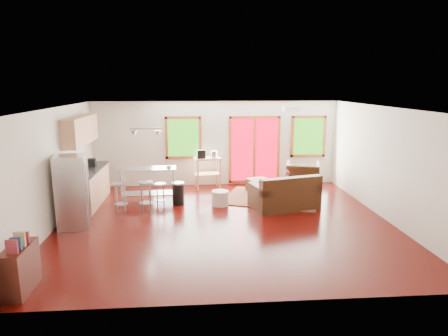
{
  "coord_description": "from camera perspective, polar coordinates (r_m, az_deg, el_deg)",
  "views": [
    {
      "loc": [
        -0.7,
        -8.71,
        3.1
      ],
      "look_at": [
        0.0,
        0.3,
        1.2
      ],
      "focal_mm": 32.0,
      "sensor_mm": 36.0,
      "label": 1
    }
  ],
  "objects": [
    {
      "name": "right_wall",
      "position": [
        9.95,
        22.27,
        0.56
      ],
      "size": [
        0.02,
        7.0,
        2.6
      ],
      "primitive_type": "cube",
      "color": "beige",
      "rests_on": "ground"
    },
    {
      "name": "kitchen_cart",
      "position": [
        11.98,
        -2.48,
        0.85
      ],
      "size": [
        0.84,
        0.61,
        1.19
      ],
      "rotation": [
        0.0,
        0.0,
        0.14
      ],
      "color": "#B17A58",
      "rests_on": "floor"
    },
    {
      "name": "ottoman",
      "position": [
        11.7,
        4.97,
        -2.54
      ],
      "size": [
        0.75,
        0.75,
        0.39
      ],
      "primitive_type": "cube",
      "rotation": [
        0.0,
        0.0,
        0.32
      ],
      "color": "black",
      "rests_on": "floor"
    },
    {
      "name": "french_doors",
      "position": [
        12.48,
        4.37,
        2.62
      ],
      "size": [
        1.6,
        0.05,
        2.1
      ],
      "color": "#B40016",
      "rests_on": "back_wall"
    },
    {
      "name": "cabinets",
      "position": [
        10.99,
        -19.03,
        -0.18
      ],
      "size": [
        0.64,
        2.24,
        2.3
      ],
      "color": "#B17A58",
      "rests_on": "floor"
    },
    {
      "name": "rug",
      "position": [
        11.14,
        6.83,
        -4.3
      ],
      "size": [
        3.02,
        2.69,
        0.02
      ],
      "primitive_type": "cube",
      "rotation": [
        0.0,
        0.0,
        -0.37
      ],
      "color": "#495931",
      "rests_on": "floor"
    },
    {
      "name": "ceiling",
      "position": [
        8.75,
        0.15,
        8.66
      ],
      "size": [
        7.5,
        7.0,
        0.02
      ],
      "primitive_type": "cube",
      "color": "silver",
      "rests_on": "ground"
    },
    {
      "name": "island",
      "position": [
        10.75,
        -10.79,
        -1.53
      ],
      "size": [
        1.51,
        0.65,
        0.94
      ],
      "rotation": [
        0.0,
        0.0,
        0.04
      ],
      "color": "#B7BABC",
      "rests_on": "floor"
    },
    {
      "name": "bar_stool_b",
      "position": [
        9.97,
        -11.15,
        -3.03
      ],
      "size": [
        0.43,
        0.43,
        0.77
      ],
      "rotation": [
        0.0,
        0.0,
        0.22
      ],
      "color": "#B7BABC",
      "rests_on": "floor"
    },
    {
      "name": "left_wall",
      "position": [
        9.4,
        -23.33,
        -0.15
      ],
      "size": [
        0.02,
        7.0,
        2.6
      ],
      "primitive_type": "cube",
      "color": "beige",
      "rests_on": "ground"
    },
    {
      "name": "trash_can",
      "position": [
        10.55,
        -6.55,
        -3.6
      ],
      "size": [
        0.4,
        0.4,
        0.59
      ],
      "rotation": [
        0.0,
        0.0,
        0.3
      ],
      "color": "black",
      "rests_on": "floor"
    },
    {
      "name": "loveseat",
      "position": [
        10.27,
        8.7,
        -3.83
      ],
      "size": [
        1.82,
        1.32,
        0.87
      ],
      "rotation": [
        0.0,
        0.0,
        0.26
      ],
      "color": "black",
      "rests_on": "floor"
    },
    {
      "name": "cup",
      "position": [
        10.35,
        -7.89,
        0.11
      ],
      "size": [
        0.14,
        0.13,
        0.12
      ],
      "primitive_type": "imported",
      "rotation": [
        0.0,
        0.0,
        0.3
      ],
      "color": "silver",
      "rests_on": "island"
    },
    {
      "name": "armchair",
      "position": [
        11.97,
        11.15,
        -0.99
      ],
      "size": [
        1.14,
        1.1,
        0.96
      ],
      "primitive_type": "imported",
      "rotation": [
        0.0,
        0.0,
        2.86
      ],
      "color": "black",
      "rests_on": "floor"
    },
    {
      "name": "back_wall",
      "position": [
        12.37,
        -1.16,
        3.51
      ],
      "size": [
        7.5,
        0.02,
        2.6
      ],
      "primitive_type": "cube",
      "color": "beige",
      "rests_on": "ground"
    },
    {
      "name": "window_left",
      "position": [
        12.28,
        -5.83,
        4.33
      ],
      "size": [
        1.1,
        0.05,
        1.3
      ],
      "color": "#1D570D",
      "rests_on": "back_wall"
    },
    {
      "name": "bar_stool_c",
      "position": [
        10.31,
        -9.1,
        -3.05
      ],
      "size": [
        0.34,
        0.34,
        0.63
      ],
      "rotation": [
        0.0,
        0.0,
        0.15
      ],
      "color": "#B7BABC",
      "rests_on": "floor"
    },
    {
      "name": "window_right",
      "position": [
        12.79,
        11.97,
        4.43
      ],
      "size": [
        1.1,
        0.05,
        1.3
      ],
      "color": "#1D570D",
      "rests_on": "back_wall"
    },
    {
      "name": "floor",
      "position": [
        9.28,
        0.15,
        -7.72
      ],
      "size": [
        7.5,
        7.0,
        0.02
      ],
      "primitive_type": "cube",
      "color": "#320402",
      "rests_on": "ground"
    },
    {
      "name": "vase",
      "position": [
        11.34,
        9.09,
        -1.38
      ],
      "size": [
        0.25,
        0.26,
        0.35
      ],
      "rotation": [
        0.0,
        0.0,
        0.27
      ],
      "color": "silver",
      "rests_on": "coffee_table"
    },
    {
      "name": "pouf",
      "position": [
        10.42,
        -0.56,
        -4.33
      ],
      "size": [
        0.55,
        0.55,
        0.39
      ],
      "primitive_type": "cylinder",
      "rotation": [
        0.0,
        0.0,
        0.29
      ],
      "color": "silver",
      "rests_on": "floor"
    },
    {
      "name": "bar_stool_a",
      "position": [
        10.03,
        -14.62,
        -3.16
      ],
      "size": [
        0.36,
        0.36,
        0.76
      ],
      "rotation": [
        0.0,
        0.0,
        0.01
      ],
      "color": "#B7BABC",
      "rests_on": "floor"
    },
    {
      "name": "refrigerator",
      "position": [
        9.3,
        -20.82,
        -3.2
      ],
      "size": [
        0.73,
        0.71,
        1.61
      ],
      "rotation": [
        0.0,
        0.0,
        0.14
      ],
      "color": "#B7BABC",
      "rests_on": "floor"
    },
    {
      "name": "front_wall",
      "position": [
        5.55,
        3.09,
        -7.09
      ],
      "size": [
        7.5,
        0.02,
        2.6
      ],
      "primitive_type": "cube",
      "color": "beige",
      "rests_on": "ground"
    },
    {
      "name": "bookshelf",
      "position": [
        6.94,
        -27.15,
        -12.64
      ],
      "size": [
        0.32,
        0.81,
        0.96
      ],
      "rotation": [
        0.0,
        0.0,
        0.0
      ],
      "color": "black",
      "rests_on": "floor"
    },
    {
      "name": "pendant_light",
      "position": [
        10.35,
        -11.11,
        4.98
      ],
      "size": [
        0.8,
        0.18,
        0.79
      ],
      "color": "gray",
      "rests_on": "ceiling"
    },
    {
      "name": "coffee_table",
      "position": [
        11.25,
        9.26,
        -2.42
      ],
      "size": [
        1.18,
        0.95,
        0.41
      ],
      "rotation": [
        0.0,
        0.0,
        -0.39
      ],
      "color": "black",
      "rests_on": "floor"
    },
    {
      "name": "ceiling_flush",
      "position": [
        9.61,
        9.52,
        8.31
      ],
      "size": [
        0.35,
        0.35,
        0.12
      ],
      "primitive_type": "cube",
      "color": "white",
      "rests_on": "ceiling"
    }
  ]
}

